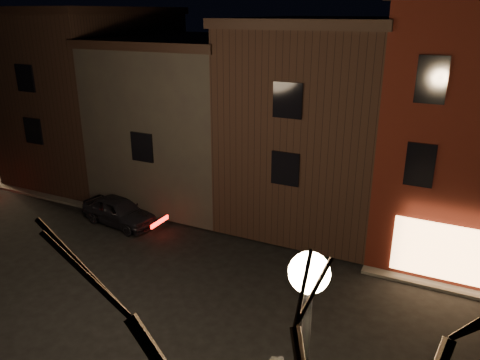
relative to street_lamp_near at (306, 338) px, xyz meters
name	(u,v)px	position (x,y,z in m)	size (l,w,h in m)	color
ground	(186,307)	(-6.20, 6.00, -5.18)	(120.00, 120.00, 0.00)	black
sidewalk_far_left	(117,127)	(-26.20, 26.00, -5.12)	(30.00, 30.00, 0.12)	#2D2B28
corner_building	(470,124)	(1.80, 15.47, 0.22)	(6.50, 8.50, 10.50)	#4B140D
row_building_a	(323,118)	(-4.70, 16.50, -0.34)	(7.30, 10.30, 9.40)	black
row_building_b	(197,115)	(-11.95, 16.50, -0.85)	(7.80, 10.30, 8.40)	black
row_building_c	(96,92)	(-19.20, 16.50, -0.09)	(7.30, 10.30, 9.90)	black
street_lamp_near	(306,338)	(0.00, 0.00, 0.00)	(0.60, 0.60, 6.48)	black
parked_car_a	(119,211)	(-12.78, 10.38, -4.50)	(1.61, 4.00, 1.36)	black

